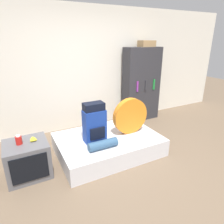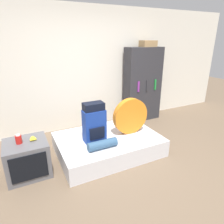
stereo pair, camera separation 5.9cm
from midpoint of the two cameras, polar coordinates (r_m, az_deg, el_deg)
ground_plane at (r=3.30m, az=5.87°, el=-16.01°), size 16.00×16.00×0.00m
wall_back at (r=4.49m, az=-7.29°, el=11.94°), size 8.00×0.05×2.60m
bed at (r=3.65m, az=-0.70°, el=-9.11°), size 1.76×1.24×0.31m
backpack at (r=3.30m, az=-4.57°, el=-3.20°), size 0.36×0.24×0.67m
tent_bag at (r=3.60m, az=5.73°, el=-1.16°), size 0.65×0.11×0.65m
sleeping_roll at (r=3.18m, az=-2.20°, el=-9.23°), size 0.48×0.14×0.14m
television at (r=3.29m, az=-22.50°, el=-12.13°), size 0.61×0.57×0.53m
canister at (r=3.15m, az=-24.65°, el=-7.08°), size 0.09×0.09×0.14m
banana_bunch at (r=3.20m, az=-21.18°, el=-7.02°), size 0.12×0.14×0.04m
bookshelf at (r=4.95m, az=9.05°, el=7.67°), size 0.90×0.37×1.75m
cardboard_box at (r=4.91m, az=10.62°, el=18.65°), size 0.36×0.24×0.14m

